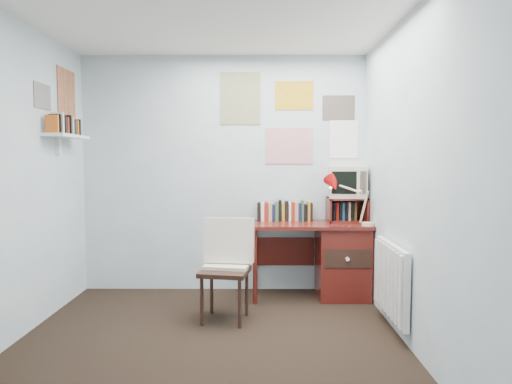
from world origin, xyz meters
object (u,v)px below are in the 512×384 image
at_px(tv_riser, 347,210).
at_px(desk_lamp, 368,203).
at_px(crt_tv, 348,181).
at_px(wall_shelf, 67,136).
at_px(desk, 337,258).
at_px(radiator, 391,280).
at_px(desk_chair, 225,272).

bearing_deg(tv_riser, desk_lamp, -63.88).
xyz_separation_m(crt_tv, wall_shelf, (-2.70, -0.51, 0.43)).
distance_m(crt_tv, wall_shelf, 2.78).
distance_m(desk, radiator, 0.97).
xyz_separation_m(desk_chair, crt_tv, (1.22, 0.84, 0.76)).
bearing_deg(wall_shelf, desk, 8.40).
bearing_deg(desk, wall_shelf, -171.60).
relative_size(tv_riser, radiator, 0.50).
bearing_deg(tv_riser, desk, -137.04).
height_order(desk_lamp, radiator, desk_lamp).
bearing_deg(desk_chair, desk_lamp, 30.38).
height_order(desk_chair, radiator, desk_chair).
relative_size(radiator, wall_shelf, 1.29).
bearing_deg(desk_chair, wall_shelf, 177.08).
height_order(crt_tv, wall_shelf, wall_shelf).
bearing_deg(crt_tv, radiator, -73.96).
bearing_deg(crt_tv, desk_chair, -138.00).
xyz_separation_m(desk_chair, desk_lamp, (1.36, 0.51, 0.55)).
distance_m(crt_tv, radiator, 1.32).
height_order(desk, desk_chair, desk_chair).
distance_m(desk_chair, crt_tv, 1.66).
bearing_deg(radiator, wall_shelf, 169.11).
bearing_deg(crt_tv, desk, -126.92).
height_order(desk, tv_riser, tv_riser).
bearing_deg(crt_tv, tv_riser, -106.18).
xyz_separation_m(desk, radiator, (0.29, -0.93, 0.01)).
xyz_separation_m(desk_lamp, wall_shelf, (-2.84, -0.18, 0.64)).
relative_size(desk, desk_lamp, 2.70).
bearing_deg(desk_lamp, desk, 156.68).
distance_m(desk_lamp, radiator, 0.92).
xyz_separation_m(desk_chair, wall_shelf, (-1.48, 0.33, 1.19)).
relative_size(tv_riser, crt_tv, 1.07).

